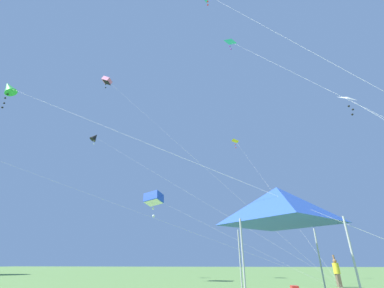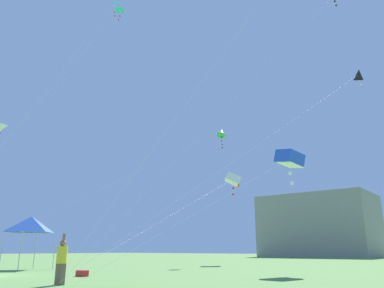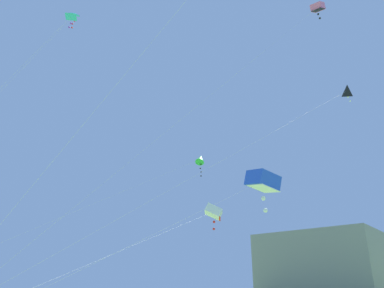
# 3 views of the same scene
# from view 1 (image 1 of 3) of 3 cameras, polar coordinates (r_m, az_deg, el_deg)

# --- Properties ---
(festival_tent) EXTENTS (2.88, 2.88, 3.75)m
(festival_tent) POSITION_cam_1_polar(r_m,az_deg,el_deg) (8.77, 18.76, -12.75)
(festival_tent) COLOR #B7B7BC
(festival_tent) RESTS_ON ground
(person_yellow_shirt) EXTENTS (0.42, 0.42, 2.03)m
(person_yellow_shirt) POSITION_cam_1_polar(r_m,az_deg,el_deg) (22.20, 29.49, -23.40)
(person_yellow_shirt) COLOR brown
(person_yellow_shirt) RESTS_ON ground
(kite_black_diamond_0) EXTENTS (7.35, 25.37, 17.26)m
(kite_black_diamond_0) POSITION_cam_1_polar(r_m,az_deg,el_deg) (36.13, -20.76, 1.42)
(kite_black_diamond_0) COLOR silver
(kite_black_diamond_0) RESTS_ON ground
(kite_green_diamond_1) EXTENTS (8.52, 23.80, 14.39)m
(kite_green_diamond_1) POSITION_cam_1_polar(r_m,az_deg,el_deg) (24.46, -35.55, 10.10)
(kite_green_diamond_1) COLOR silver
(kite_green_diamond_1) RESTS_ON ground
(kite_cyan_delta_3) EXTENTS (11.27, 8.07, 18.66)m
(kite_cyan_delta_3) POSITION_cam_1_polar(r_m,az_deg,el_deg) (23.22, 8.82, 21.48)
(kite_cyan_delta_3) COLOR silver
(kite_cyan_delta_3) RESTS_ON ground
(kite_white_delta_5) EXTENTS (6.03, 2.43, 9.22)m
(kite_white_delta_5) POSITION_cam_1_polar(r_m,az_deg,el_deg) (14.89, 31.61, 8.43)
(kite_white_delta_5) COLOR silver
(kite_white_delta_5) RESTS_ON ground
(kite_pink_box_6) EXTENTS (7.02, 23.72, 25.58)m
(kite_pink_box_6) POSITION_cam_1_polar(r_m,az_deg,el_deg) (39.28, -18.36, 13.19)
(kite_pink_box_6) COLOR silver
(kite_pink_box_6) RESTS_ON ground
(kite_yellow_delta_7) EXTENTS (9.84, 6.29, 15.94)m
(kite_yellow_delta_7) POSITION_cam_1_polar(r_m,az_deg,el_deg) (32.93, 9.75, 0.54)
(kite_yellow_delta_7) COLOR silver
(kite_yellow_delta_7) RESTS_ON ground
(kite_blue_box_8) EXTENTS (4.71, 15.08, 8.11)m
(kite_blue_box_8) POSITION_cam_1_polar(r_m,az_deg,el_deg) (26.78, -8.49, -11.91)
(kite_blue_box_8) COLOR silver
(kite_blue_box_8) RESTS_ON ground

